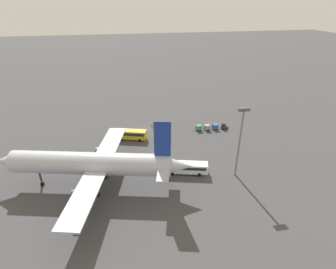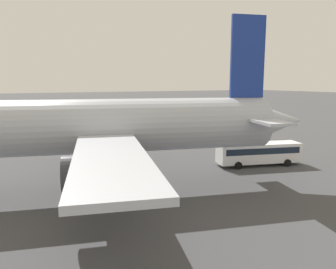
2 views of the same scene
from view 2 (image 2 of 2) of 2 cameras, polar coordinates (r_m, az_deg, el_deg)
The scene contains 9 objects.
ground_plane at distance 68.79m, azimuth -6.10°, elevation -0.51°, with size 600.00×600.00×0.00m, color #424244.
airplane at distance 33.74m, azimuth -13.33°, elevation 1.19°, with size 47.77×40.81×18.54m.
shuttle_bus_near at distance 59.86m, azimuth -8.75°, elevation -0.06°, with size 10.53×5.60×3.39m.
shuttle_bus_far at distance 47.25m, azimuth 15.52°, elevation -2.94°, with size 12.00×5.75×3.11m.
baggage_tug at distance 78.34m, azimuth 15.12°, elevation 1.11°, with size 2.68×2.22×2.10m.
worker_person at distance 70.51m, azimuth -4.47°, elevation 0.47°, with size 0.38×0.38×1.74m.
cargo_cart_blue at distance 76.34m, azimuth 13.10°, elevation 1.17°, with size 2.13×1.85×2.06m.
cargo_cart_grey at distance 74.36m, azimuth 11.29°, elevation 1.03°, with size 2.13×1.85×2.06m.
cargo_cart_green at distance 72.73m, azimuth 9.23°, elevation 0.91°, with size 2.13×1.85×2.06m.
Camera 2 is at (23.77, 63.52, 11.54)m, focal length 35.00 mm.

